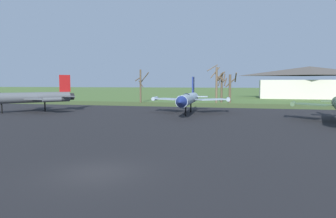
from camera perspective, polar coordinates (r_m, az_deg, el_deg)
ground_plane at (r=15.54m, az=-12.94°, el=-11.51°), size 600.00×600.00×0.00m
asphalt_apron at (r=29.90m, az=0.86°, el=-3.50°), size 90.54×51.78×0.05m
grass_verge_strip at (r=61.20m, az=7.86°, el=0.70°), size 150.54×12.00×0.06m
jet_fighter_front_right at (r=49.90m, az=-25.57°, el=1.93°), size 13.04×14.56×5.65m
jet_fighter_rear_center at (r=42.68m, az=3.79°, el=1.90°), size 11.52×15.54×5.34m
bare_tree_far_left at (r=69.32m, az=-5.05°, el=4.47°), size 3.09×2.70×7.38m
bare_tree_left_of_center at (r=69.97m, az=8.98°, el=4.86°), size 3.78×2.64×8.63m
bare_tree_center at (r=70.72m, az=9.80°, el=4.37°), size 2.58×2.88×7.06m
bare_tree_right_of_center at (r=69.42m, az=11.34°, el=4.19°), size 2.94×2.76×6.67m
visitor_building at (r=97.78m, az=24.65°, el=4.43°), size 28.74×13.29×9.18m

